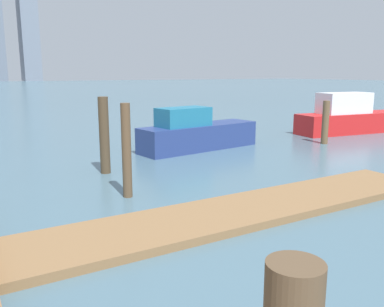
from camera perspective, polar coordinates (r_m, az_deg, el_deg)
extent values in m
plane|color=#476675|center=(16.64, -18.50, -0.80)|extent=(300.00, 300.00, 0.00)
cube|color=olive|center=(9.83, 6.93, -8.01)|extent=(11.78, 2.00, 0.18)
cylinder|color=#473826|center=(13.75, -12.19, 2.48)|extent=(0.33, 0.33, 2.55)
cylinder|color=brown|center=(20.12, 18.18, 4.16)|extent=(0.31, 0.31, 2.03)
cylinder|color=brown|center=(10.96, -9.16, 0.36)|extent=(0.25, 0.25, 2.54)
cube|color=red|center=(24.64, 21.87, 4.05)|extent=(7.34, 2.55, 1.11)
cube|color=white|center=(23.91, 20.55, 6.64)|extent=(3.06, 1.68, 1.13)
cube|color=navy|center=(17.84, 1.00, 2.35)|extent=(5.74, 2.21, 1.09)
cube|color=#1E6B8C|center=(17.20, -1.21, 5.15)|extent=(2.36, 1.47, 0.79)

